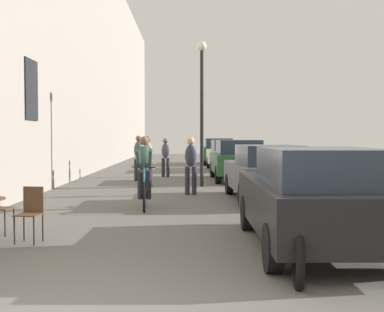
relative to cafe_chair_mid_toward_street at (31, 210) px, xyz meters
name	(u,v)px	position (x,y,z in m)	size (l,w,h in m)	color
building_facade_left	(60,25)	(-2.09, 10.37, 5.23)	(0.54, 68.00, 11.49)	gray
cafe_chair_mid_toward_street	(31,210)	(0.00, 0.00, 0.00)	(0.43, 0.43, 0.89)	black
cyclist_on_bicycle	(144,174)	(1.50, 3.88, 0.29)	(0.52, 1.76, 1.74)	black
pedestrian_near	(191,162)	(2.64, 6.52, 0.43)	(0.35, 0.26, 1.68)	#26262D
pedestrian_mid	(148,158)	(1.20, 8.79, 0.45)	(0.36, 0.27, 1.72)	#26262D
pedestrian_far	(139,155)	(0.69, 11.01, 0.46)	(0.35, 0.25, 1.73)	#26262D
pedestrian_furthest	(166,155)	(1.63, 12.95, 0.40)	(0.37, 0.28, 1.63)	#26262D
street_lamp	(202,95)	(3.03, 8.92, 2.59)	(0.32, 0.32, 4.90)	black
parked_car_nearest	(313,197)	(4.42, -0.56, 0.28)	(1.87, 4.35, 1.54)	black
parked_car_second	(266,172)	(4.61, 5.14, 0.25)	(1.88, 4.22, 1.48)	#595960
parked_car_third	(237,159)	(4.46, 11.25, 0.30)	(1.91, 4.43, 1.57)	#23512D
parked_car_fourth	(227,154)	(4.54, 17.08, 0.27)	(1.90, 4.33, 1.52)	beige
parked_car_fifth	(218,151)	(4.42, 22.39, 0.30)	(1.88, 4.44, 1.58)	#23512D
parked_motorcycle	(294,239)	(3.88, -1.76, -0.11)	(0.62, 2.14, 0.92)	black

